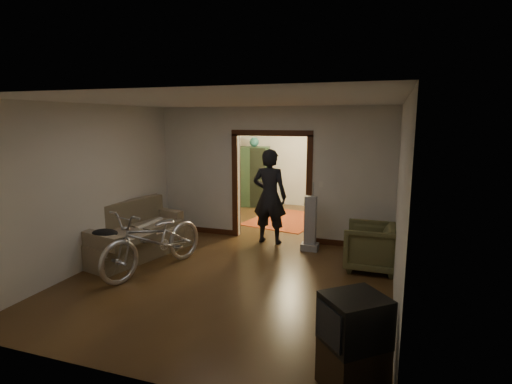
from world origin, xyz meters
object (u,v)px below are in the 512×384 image
at_px(armchair, 371,247).
at_px(person, 270,196).
at_px(locker, 254,177).
at_px(bicycle, 154,239).
at_px(sofa, 136,230).
at_px(desk, 340,201).

distance_m(armchair, person, 2.34).
bearing_deg(locker, person, -77.74).
height_order(bicycle, armchair, bicycle).
relative_size(sofa, bicycle, 1.01).
bearing_deg(locker, bicycle, -100.79).
relative_size(person, desk, 2.07).
xyz_separation_m(armchair, desk, (-1.01, 3.94, -0.05)).
bearing_deg(bicycle, sofa, 159.28).
xyz_separation_m(person, locker, (-1.46, 3.28, -0.10)).
height_order(bicycle, desk, bicycle).
bearing_deg(armchair, sofa, -81.03).
xyz_separation_m(bicycle, armchair, (3.45, 1.25, -0.16)).
distance_m(armchair, locker, 5.49).
xyz_separation_m(sofa, armchair, (4.24, 0.66, -0.09)).
bearing_deg(armchair, person, -113.17).
bearing_deg(bicycle, person, 73.87).
bearing_deg(desk, bicycle, -123.25).
relative_size(armchair, person, 0.45).
xyz_separation_m(bicycle, person, (1.37, 2.15, 0.43)).
bearing_deg(sofa, locker, 95.77).
distance_m(locker, desk, 2.59).
relative_size(armchair, desk, 0.92).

